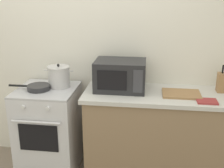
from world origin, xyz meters
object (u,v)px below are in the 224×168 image
Objects in this scene: microwave at (120,75)px; oven_mitt at (207,101)px; frying_pan at (38,87)px; knife_block at (224,82)px; stock_pot at (59,77)px; cutting_board at (181,94)px; stove at (49,129)px.

oven_mitt is at bearing -16.34° from microwave.
frying_pan is 1.85m from knife_block.
frying_pan is at bearing -171.53° from microwave.
knife_block reaches higher than stock_pot.
knife_block is at bearing 3.48° from microwave.
knife_block is at bearing 5.71° from frying_pan.
cutting_board reaches higher than oven_mitt.
frying_pan is 0.86× the size of microwave.
cutting_board is at bearing 1.78° from frying_pan.
stock_pot is 0.24m from frying_pan.
frying_pan reaches higher than stove.
microwave is 0.62m from cutting_board.
cutting_board is 1.28× the size of knife_block.
microwave is at bearing -0.36° from stock_pot.
frying_pan reaches higher than cutting_board.
oven_mitt is at bearing -4.06° from frying_pan.
frying_pan is at bearing -178.22° from cutting_board.
oven_mitt is at bearing -9.49° from stock_pot.
oven_mitt is (1.45, -0.24, -0.10)m from stock_pot.
microwave is at bearing 172.59° from cutting_board.
frying_pan is 1.42m from cutting_board.
cutting_board is at bearing -3.80° from stock_pot.
oven_mitt is (0.21, -0.16, -0.00)m from cutting_board.
stock_pot reaches higher than stove.
knife_block is (1.66, 0.06, -0.01)m from stock_pot.
cutting_board is at bearing -7.41° from microwave.
stock_pot is at bearing -178.00° from knife_block.
knife_block reaches higher than oven_mitt.
cutting_board is 0.27m from oven_mitt.
stove is 2.96× the size of stock_pot.
stock_pot is (0.11, 0.08, 0.57)m from stove.
stove is 5.11× the size of oven_mitt.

